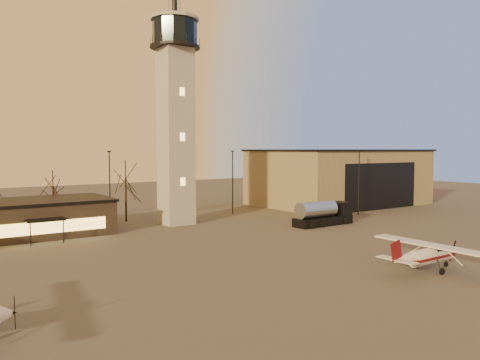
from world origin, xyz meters
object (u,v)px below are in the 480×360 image
object	(u,v)px
cessna_front	(431,258)
fuel_truck	(323,215)
control_tower	(176,105)
hangar	(339,177)

from	to	relation	value
cessna_front	fuel_truck	bearing A→B (deg)	67.30
control_tower	fuel_truck	world-z (taller)	control_tower
control_tower	cessna_front	bearing A→B (deg)	-79.31
hangar	fuel_truck	distance (m)	26.12
cessna_front	control_tower	bearing A→B (deg)	100.57
control_tower	cessna_front	world-z (taller)	control_tower
hangar	fuel_truck	xyz separation A→B (m)	(-20.04, -16.31, -3.83)
control_tower	hangar	xyz separation A→B (m)	(36.00, 3.98, -11.17)
control_tower	hangar	size ratio (longest dim) A/B	1.07
control_tower	fuel_truck	bearing A→B (deg)	-37.68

